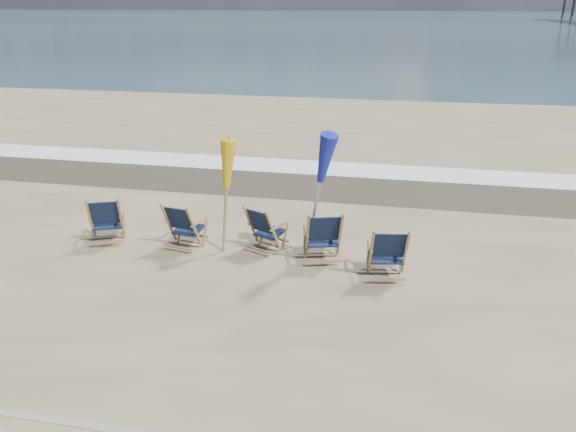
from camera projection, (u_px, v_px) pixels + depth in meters
name	position (u px, v px, depth m)	size (l,w,h in m)	color
ocean	(401.00, 21.00, 124.87)	(400.00, 400.00, 0.00)	#334E56
surf_foam	(332.00, 168.00, 15.47)	(200.00, 1.40, 0.01)	silver
wet_sand_strip	(325.00, 185.00, 14.10)	(200.00, 2.60, 0.00)	#42362A
beach_chair_0	(121.00, 219.00, 10.54)	(0.63, 0.71, 0.98)	black
beach_chair_1	(194.00, 228.00, 10.17)	(0.61, 0.68, 0.95)	black
beach_chair_2	(273.00, 232.00, 10.04)	(0.59, 0.66, 0.92)	black
beach_chair_3	(340.00, 237.00, 9.72)	(0.65, 0.73, 1.02)	black
beach_chair_4	(405.00, 254.00, 9.09)	(0.63, 0.71, 0.99)	black
umbrella_yellow	(224.00, 171.00, 9.89)	(0.30, 0.30, 2.05)	olive
umbrella_blue	(317.00, 160.00, 9.22)	(0.30, 0.30, 2.43)	#A5A5AD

